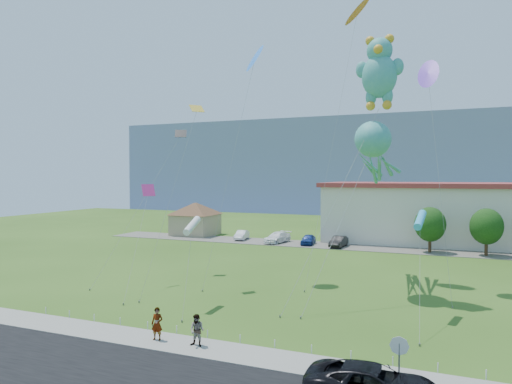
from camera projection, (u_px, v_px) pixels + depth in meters
ground at (233, 334)px, 26.36m from camera, size 160.00×160.00×0.00m
sidewalk at (211, 350)px, 23.81m from camera, size 80.00×2.50×0.10m
parking_strip at (347, 246)px, 58.81m from camera, size 70.00×6.00×0.06m
hill_ridge at (400, 165)px, 137.17m from camera, size 160.00×50.00×25.00m
pavilion at (195, 216)px, 70.45m from camera, size 9.20×9.20×5.00m
stop_sign at (399, 351)px, 18.85m from camera, size 0.80×0.07×2.50m
rope_fence at (224, 337)px, 25.15m from camera, size 26.05×0.05×0.50m
tree_near at (430, 224)px, 54.03m from camera, size 3.60×3.60×5.47m
tree_mid at (487, 226)px, 51.79m from camera, size 3.60×3.60×5.47m
pedestrian_left at (157, 324)px, 25.04m from camera, size 0.71×0.52×1.79m
pedestrian_right at (197, 330)px, 24.13m from camera, size 0.83×0.65×1.69m
parked_car_silver at (242, 235)px, 65.04m from camera, size 1.97×4.09×1.29m
parked_car_white at (277, 237)px, 62.01m from camera, size 3.02×5.23×1.43m
parked_car_blue at (308, 239)px, 60.40m from camera, size 1.83×3.97×1.32m
parked_car_black at (339, 241)px, 58.30m from camera, size 1.79×4.28×1.38m
octopus_kite at (375, 151)px, 36.64m from camera, size 4.75×16.06×13.37m
teddy_bear_kite at (379, 71)px, 34.66m from camera, size 6.90×9.62×19.82m
small_kite_orange at (356, 18)px, 41.17m from camera, size 3.56×8.74×24.81m
small_kite_cyan at (420, 221)px, 29.62m from camera, size 0.56×6.99×6.71m
small_kite_blue at (253, 64)px, 40.49m from camera, size 2.78×7.20×20.33m
small_kite_yellow at (190, 131)px, 37.25m from camera, size 1.81×7.26×15.18m
small_kite_black at (170, 151)px, 42.84m from camera, size 3.24×10.41×13.65m
small_kite_purple at (429, 78)px, 37.04m from camera, size 2.87×6.87×18.18m
small_kite_white at (192, 226)px, 31.88m from camera, size 1.56×4.68×6.09m
small_kite_pink at (146, 200)px, 38.22m from camera, size 3.17×7.29×8.35m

